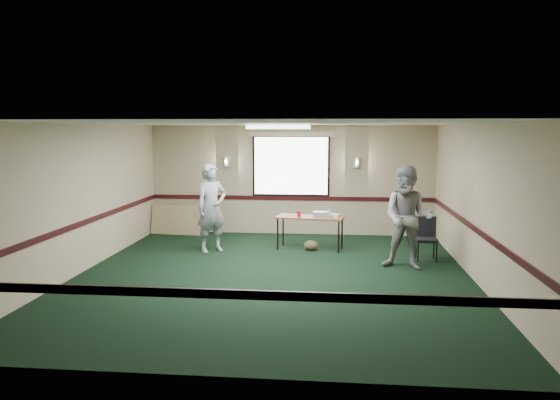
# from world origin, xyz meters

# --- Properties ---
(ground) EXTENTS (8.00, 8.00, 0.00)m
(ground) POSITION_xyz_m (0.00, 0.00, 0.00)
(ground) COLOR black
(ground) RESTS_ON ground
(room_shell) EXTENTS (8.00, 8.02, 8.00)m
(room_shell) POSITION_xyz_m (0.00, 2.12, 1.58)
(room_shell) COLOR tan
(room_shell) RESTS_ON ground
(folding_table) EXTENTS (1.52, 0.80, 0.72)m
(folding_table) POSITION_xyz_m (0.56, 2.27, 0.67)
(folding_table) COLOR brown
(folding_table) RESTS_ON ground
(projector) EXTENTS (0.35, 0.31, 0.11)m
(projector) POSITION_xyz_m (0.79, 2.26, 0.78)
(projector) COLOR gray
(projector) RESTS_ON folding_table
(game_console) EXTENTS (0.26, 0.23, 0.05)m
(game_console) POSITION_xyz_m (1.06, 2.30, 0.75)
(game_console) COLOR white
(game_console) RESTS_ON folding_table
(red_cup) EXTENTS (0.08, 0.08, 0.12)m
(red_cup) POSITION_xyz_m (0.31, 2.26, 0.78)
(red_cup) COLOR #A80B11
(red_cup) RESTS_ON folding_table
(water_bottle) EXTENTS (0.05, 0.05, 0.18)m
(water_bottle) POSITION_xyz_m (0.98, 2.17, 0.81)
(water_bottle) COLOR #7DB4CC
(water_bottle) RESTS_ON folding_table
(duffel_bag) EXTENTS (0.32, 0.25, 0.21)m
(duffel_bag) POSITION_xyz_m (0.58, 2.17, 0.11)
(duffel_bag) COLOR #483E29
(duffel_bag) RESTS_ON ground
(cable_coil) EXTENTS (0.40, 0.40, 0.02)m
(cable_coil) POSITION_xyz_m (0.58, 2.35, 0.01)
(cable_coil) COLOR red
(cable_coil) RESTS_ON ground
(folded_table) EXTENTS (1.44, 0.36, 0.73)m
(folded_table) POSITION_xyz_m (-2.74, 3.60, 0.37)
(folded_table) COLOR #9A7F5F
(folded_table) RESTS_ON ground
(conference_chair) EXTENTS (0.43, 0.45, 0.85)m
(conference_chair) POSITION_xyz_m (2.91, 1.58, 0.50)
(conference_chair) COLOR black
(conference_chair) RESTS_ON ground
(person_left) EXTENTS (0.81, 0.78, 1.87)m
(person_left) POSITION_xyz_m (-1.52, 1.86, 0.93)
(person_left) COLOR #3C5784
(person_left) RESTS_ON ground
(person_right) EXTENTS (1.10, 0.95, 1.93)m
(person_right) POSITION_xyz_m (2.44, 0.80, 0.96)
(person_right) COLOR #7182B0
(person_right) RESTS_ON ground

